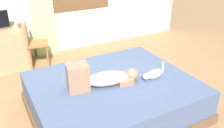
# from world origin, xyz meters

# --- Properties ---
(ground_plane) EXTENTS (16.00, 16.00, 0.00)m
(ground_plane) POSITION_xyz_m (0.00, 0.00, 0.00)
(ground_plane) COLOR olive
(bed) EXTENTS (2.14, 1.79, 0.47)m
(bed) POSITION_xyz_m (0.06, -0.08, 0.23)
(bed) COLOR brown
(bed) RESTS_ON ground
(person_lying) EXTENTS (0.94, 0.40, 0.34)m
(person_lying) POSITION_xyz_m (-0.13, -0.09, 0.59)
(person_lying) COLOR #CCB299
(person_lying) RESTS_ON bed
(cat) EXTENTS (0.36, 0.14, 0.21)m
(cat) POSITION_xyz_m (0.59, -0.27, 0.54)
(cat) COLOR silver
(cat) RESTS_ON bed
(desk) EXTENTS (0.90, 0.56, 0.74)m
(desk) POSITION_xyz_m (-1.09, 2.04, 0.37)
(desk) COLOR #997A56
(desk) RESTS_ON ground
(cup) EXTENTS (0.06, 0.06, 0.08)m
(cup) POSITION_xyz_m (-0.70, 2.10, 0.78)
(cup) COLOR #B23D38
(cup) RESTS_ON desk
(chair_by_desk) EXTENTS (0.45, 0.45, 0.86)m
(chair_by_desk) POSITION_xyz_m (-0.54, 1.86, 0.51)
(chair_by_desk) COLOR brown
(chair_by_desk) RESTS_ON ground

